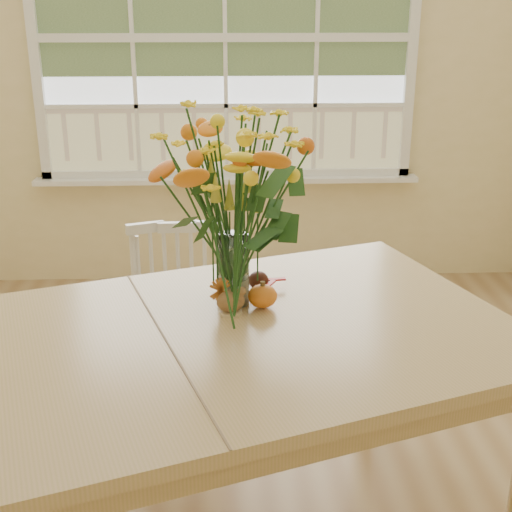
{
  "coord_description": "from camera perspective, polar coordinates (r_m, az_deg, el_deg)",
  "views": [
    {
      "loc": [
        0.01,
        -2.06,
        1.73
      ],
      "look_at": [
        0.08,
        -0.18,
        1.04
      ],
      "focal_mm": 48.0,
      "sensor_mm": 36.0,
      "label": 1
    }
  ],
  "objects": [
    {
      "name": "window",
      "position": [
        4.27,
        -2.59,
        17.48
      ],
      "size": [
        2.42,
        0.12,
        1.74
      ],
      "color": "silver",
      "rests_on": "wall_back"
    },
    {
      "name": "dining_table",
      "position": [
        2.11,
        0.02,
        -8.16
      ],
      "size": [
        1.81,
        1.54,
        0.82
      ],
      "rotation": [
        0.0,
        0.0,
        0.33
      ],
      "color": "tan",
      "rests_on": "floor"
    },
    {
      "name": "wall_back",
      "position": [
        4.32,
        -2.55,
        15.1
      ],
      "size": [
        4.0,
        0.02,
        2.7
      ],
      "primitive_type": "cube",
      "color": "beige",
      "rests_on": "floor"
    },
    {
      "name": "flower_vase",
      "position": [
        2.11,
        -2.0,
        4.7
      ],
      "size": [
        0.49,
        0.49,
        0.58
      ],
      "color": "white",
      "rests_on": "dining_table"
    },
    {
      "name": "turkey_figurine",
      "position": [
        2.13,
        -2.13,
        -3.78
      ],
      "size": [
        0.1,
        0.08,
        0.11
      ],
      "rotation": [
        0.0,
        0.0,
        0.2
      ],
      "color": "#CCB78C",
      "rests_on": "dining_table"
    },
    {
      "name": "dark_gourd",
      "position": [
        2.32,
        0.21,
        -2.11
      ],
      "size": [
        0.13,
        0.11,
        0.06
      ],
      "color": "#38160F",
      "rests_on": "dining_table"
    },
    {
      "name": "floor",
      "position": [
        2.69,
        -2.07,
        -20.02
      ],
      "size": [
        4.0,
        4.5,
        0.01
      ],
      "primitive_type": "cube",
      "color": "#977349",
      "rests_on": "ground"
    },
    {
      "name": "pumpkin",
      "position": [
        2.18,
        0.55,
        -3.46
      ],
      "size": [
        0.09,
        0.09,
        0.07
      ],
      "primitive_type": "ellipsoid",
      "color": "orange",
      "rests_on": "dining_table"
    },
    {
      "name": "windsor_chair",
      "position": [
        2.88,
        -6.41,
        -5.41
      ],
      "size": [
        0.41,
        0.39,
        0.88
      ],
      "rotation": [
        0.0,
        0.0,
        0.01
      ],
      "color": "white",
      "rests_on": "floor"
    }
  ]
}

